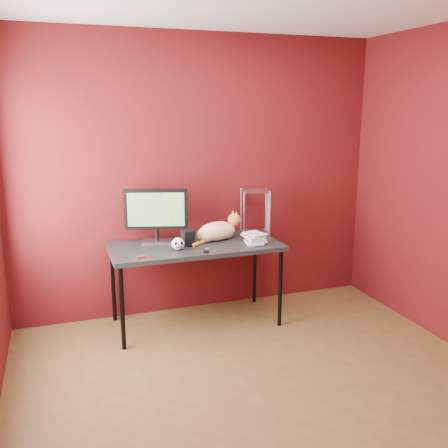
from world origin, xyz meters
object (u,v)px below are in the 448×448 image
object	(u,v)px
cat	(217,231)
skull_mug	(178,244)
book_stack	(247,188)
desk	(195,250)
monitor	(156,213)
speaker	(188,239)

from	to	relation	value
cat	skull_mug	bearing A→B (deg)	-166.20
book_stack	cat	bearing A→B (deg)	136.58
desk	skull_mug	bearing A→B (deg)	-145.22
monitor	skull_mug	xyz separation A→B (m)	(0.12, -0.30, -0.21)
desk	cat	distance (m)	0.28
desk	book_stack	xyz separation A→B (m)	(0.44, -0.13, 0.55)
cat	speaker	size ratio (longest dim) A/B	3.77
desk	book_stack	size ratio (longest dim) A/B	1.49
speaker	skull_mug	bearing A→B (deg)	-146.70
desk	skull_mug	size ratio (longest dim) A/B	13.57
monitor	speaker	size ratio (longest dim) A/B	4.01
cat	speaker	bearing A→B (deg)	-174.83
desk	skull_mug	world-z (taller)	skull_mug
monitor	speaker	distance (m)	0.37
book_stack	skull_mug	bearing A→B (deg)	-179.68
cat	book_stack	bearing A→B (deg)	-55.04
cat	speaker	world-z (taller)	cat
monitor	speaker	xyz separation A→B (m)	(0.24, -0.19, -0.21)
cat	speaker	xyz separation A→B (m)	(-0.30, -0.09, -0.02)
skull_mug	book_stack	world-z (taller)	book_stack
desk	monitor	world-z (taller)	monitor
speaker	desk	bearing A→B (deg)	7.93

